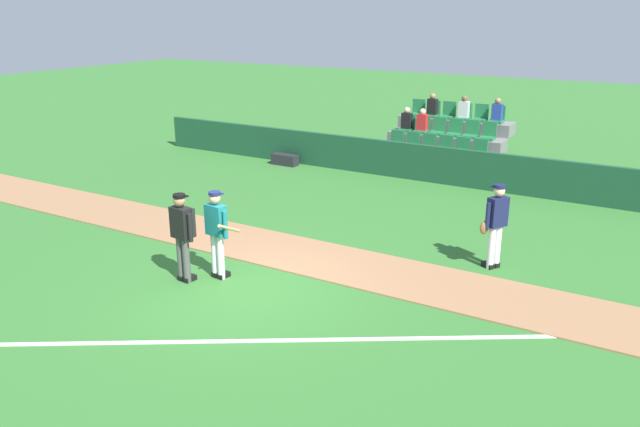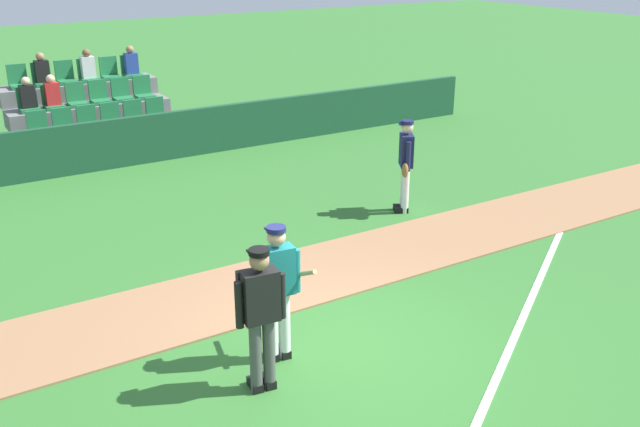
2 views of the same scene
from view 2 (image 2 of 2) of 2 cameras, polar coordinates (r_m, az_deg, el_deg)
ground_plane at (r=9.22m, az=1.01°, el=-10.63°), size 80.00×80.00×0.00m
infield_dirt_path at (r=10.69m, az=-4.69°, el=-5.87°), size 28.00×1.83×0.03m
foul_line_chalk at (r=10.64m, az=16.33°, el=-6.89°), size 10.19×6.51×0.01m
dugout_fence at (r=16.72m, az=-16.05°, el=5.38°), size 20.00×0.16×1.11m
stadium_bleachers at (r=18.47m, az=-17.80°, el=6.88°), size 3.90×2.95×2.30m
batter_teal_jersey at (r=8.54m, az=-3.38°, el=-5.96°), size 0.66×0.79×1.76m
umpire_home_plate at (r=7.99m, az=-4.78°, el=-7.79°), size 0.59×0.34×1.76m
runner_navy_jersey at (r=13.37m, az=6.84°, el=4.04°), size 0.48×0.59×1.76m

